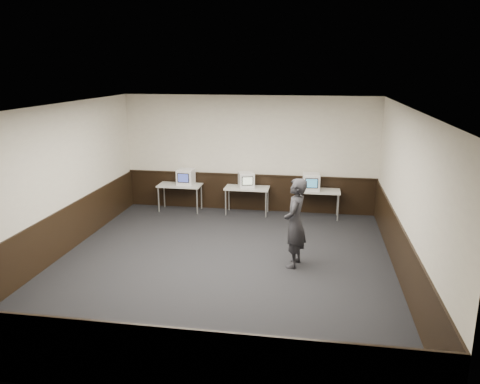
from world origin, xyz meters
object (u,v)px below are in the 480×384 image
(desk_center, at_px, (247,190))
(emac_center, at_px, (246,180))
(emac_right, at_px, (311,182))
(person, at_px, (295,223))
(emac_left, at_px, (186,177))
(desk_right, at_px, (317,193))
(desk_left, at_px, (180,187))

(desk_center, height_order, emac_center, emac_center)
(emac_right, bearing_deg, person, -97.84)
(emac_center, xyz_separation_m, emac_right, (1.75, -0.04, 0.02))
(emac_center, bearing_deg, emac_left, 162.10)
(desk_center, xyz_separation_m, desk_right, (1.90, 0.00, 0.00))
(emac_right, distance_m, person, 3.30)
(emac_center, bearing_deg, desk_center, -53.27)
(desk_center, height_order, desk_right, same)
(desk_center, relative_size, emac_center, 2.27)
(emac_center, height_order, emac_right, emac_right)
(emac_center, bearing_deg, desk_right, -17.90)
(emac_right, relative_size, person, 0.28)
(desk_center, height_order, emac_right, emac_right)
(desk_right, bearing_deg, emac_right, -172.47)
(desk_center, bearing_deg, desk_right, 0.00)
(desk_right, xyz_separation_m, emac_left, (-3.63, 0.03, 0.29))
(desk_left, bearing_deg, person, -44.62)
(desk_left, height_order, person, person)
(desk_right, xyz_separation_m, emac_center, (-1.92, 0.02, 0.28))
(desk_center, relative_size, person, 0.66)
(desk_left, xyz_separation_m, desk_center, (1.90, 0.00, 0.00))
(desk_right, bearing_deg, emac_center, 179.49)
(desk_left, bearing_deg, emac_left, 10.79)
(emac_center, bearing_deg, person, -83.41)
(desk_center, height_order, person, person)
(emac_center, bearing_deg, emac_right, -18.70)
(person, bearing_deg, desk_center, -146.13)
(emac_center, relative_size, emac_right, 1.05)
(desk_right, relative_size, emac_center, 2.27)
(emac_left, relative_size, person, 0.27)
(person, bearing_deg, emac_right, -174.55)
(emac_left, bearing_deg, desk_right, 1.32)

